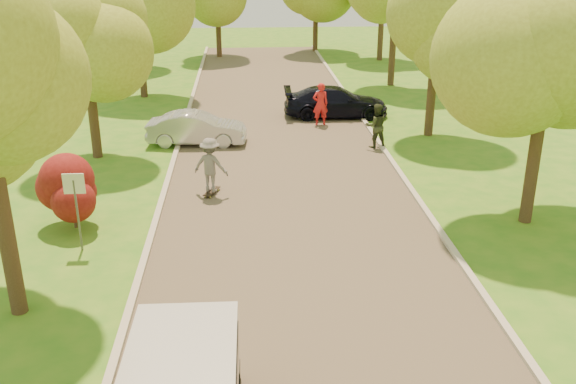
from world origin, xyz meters
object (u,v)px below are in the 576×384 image
object	(u,v)px
person_striped	(320,104)
person_olive	(376,126)
dark_sedan	(336,102)
skateboarder	(210,165)
silver_sedan	(197,128)
longboard	(212,191)
street_sign	(75,196)

from	to	relation	value
person_striped	person_olive	distance (m)	3.91
dark_sedan	skateboarder	size ratio (longest dim) A/B	2.69
silver_sedan	longboard	size ratio (longest dim) A/B	4.17
dark_sedan	person_striped	distance (m)	1.68
skateboarder	person_olive	distance (m)	7.81
silver_sedan	person_striped	world-z (taller)	person_striped
person_olive	street_sign	bearing A→B (deg)	38.21
skateboarder	longboard	bearing A→B (deg)	110.90
street_sign	dark_sedan	size ratio (longest dim) A/B	0.45
street_sign	silver_sedan	distance (m)	9.75
longboard	skateboarder	bearing A→B (deg)	-69.10
silver_sedan	dark_sedan	size ratio (longest dim) A/B	0.82
longboard	person_olive	world-z (taller)	person_olive
street_sign	person_striped	distance (m)	14.23
silver_sedan	person_striped	size ratio (longest dim) A/B	2.08
longboard	skateboarder	world-z (taller)	skateboarder
silver_sedan	dark_sedan	bearing A→B (deg)	-53.46
dark_sedan	person_striped	xyz separation A→B (m)	(-0.89, -1.40, 0.25)
dark_sedan	skateboarder	bearing A→B (deg)	151.99
silver_sedan	skateboarder	distance (m)	5.66
street_sign	longboard	xyz separation A→B (m)	(3.30, 3.80, -1.46)
dark_sedan	skateboarder	distance (m)	10.91
skateboarder	person_striped	bearing A→B (deg)	-98.20
street_sign	silver_sedan	world-z (taller)	street_sign
skateboarder	person_striped	xyz separation A→B (m)	(4.50, 8.09, -0.06)
silver_sedan	person_striped	xyz separation A→B (m)	(5.30, 2.50, 0.30)
street_sign	longboard	size ratio (longest dim) A/B	2.30
person_striped	street_sign	bearing A→B (deg)	49.81
skateboarder	person_olive	world-z (taller)	skateboarder
silver_sedan	person_striped	bearing A→B (deg)	-60.43
skateboarder	person_olive	xyz separation A→B (m)	(6.30, 4.61, -0.12)
longboard	skateboarder	distance (m)	0.91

